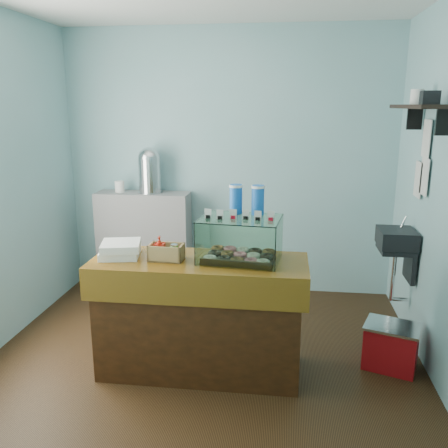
# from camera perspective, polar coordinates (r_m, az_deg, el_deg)

# --- Properties ---
(ground) EXTENTS (3.50, 3.50, 0.00)m
(ground) POSITION_cam_1_polar(r_m,az_deg,el_deg) (4.10, -2.20, -15.23)
(ground) COLOR black
(ground) RESTS_ON ground
(room_shell) EXTENTS (3.54, 3.04, 2.82)m
(room_shell) POSITION_cam_1_polar(r_m,az_deg,el_deg) (3.59, -2.03, 9.23)
(room_shell) COLOR #7DB3B7
(room_shell) RESTS_ON ground
(counter) EXTENTS (1.60, 0.60, 0.90)m
(counter) POSITION_cam_1_polar(r_m,az_deg,el_deg) (3.67, -2.94, -10.92)
(counter) COLOR #47210D
(counter) RESTS_ON ground
(back_shelf) EXTENTS (1.00, 0.32, 1.10)m
(back_shelf) POSITION_cam_1_polar(r_m,az_deg,el_deg) (5.28, -9.54, -2.13)
(back_shelf) COLOR gray
(back_shelf) RESTS_ON ground
(display_case) EXTENTS (0.62, 0.48, 0.54)m
(display_case) POSITION_cam_1_polar(r_m,az_deg,el_deg) (3.49, 2.13, -1.52)
(display_case) COLOR black
(display_case) RESTS_ON counter
(condiment_crate) EXTENTS (0.26, 0.16, 0.18)m
(condiment_crate) POSITION_cam_1_polar(r_m,az_deg,el_deg) (3.52, -7.07, -3.32)
(condiment_crate) COLOR #A58252
(condiment_crate) RESTS_ON counter
(pastry_boxes) EXTENTS (0.35, 0.34, 0.11)m
(pastry_boxes) POSITION_cam_1_polar(r_m,az_deg,el_deg) (3.65, -12.35, -2.99)
(pastry_boxes) COLOR white
(pastry_boxes) RESTS_ON counter
(coffee_urn) EXTENTS (0.26, 0.26, 0.48)m
(coffee_urn) POSITION_cam_1_polar(r_m,az_deg,el_deg) (5.09, -8.94, 6.53)
(coffee_urn) COLOR silver
(coffee_urn) RESTS_ON back_shelf
(red_cooler) EXTENTS (0.49, 0.43, 0.36)m
(red_cooler) POSITION_cam_1_polar(r_m,az_deg,el_deg) (4.04, 19.44, -13.68)
(red_cooler) COLOR #AF0E12
(red_cooler) RESTS_ON ground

